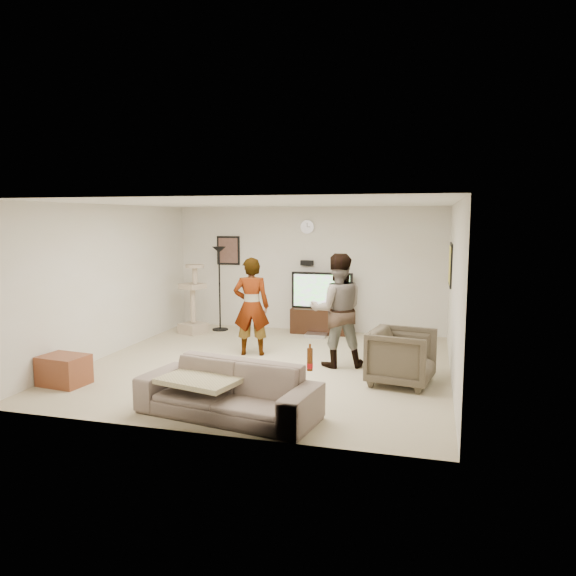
% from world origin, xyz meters
% --- Properties ---
extents(floor, '(5.50, 5.50, 0.02)m').
position_xyz_m(floor, '(0.00, 0.00, -0.01)').
color(floor, tan).
rests_on(floor, ground).
extents(ceiling, '(5.50, 5.50, 0.02)m').
position_xyz_m(ceiling, '(0.00, 0.00, 2.51)').
color(ceiling, white).
rests_on(ceiling, wall_back).
extents(wall_back, '(5.50, 0.04, 2.50)m').
position_xyz_m(wall_back, '(0.00, 2.75, 1.25)').
color(wall_back, beige).
rests_on(wall_back, floor).
extents(wall_front, '(5.50, 0.04, 2.50)m').
position_xyz_m(wall_front, '(0.00, -2.75, 1.25)').
color(wall_front, beige).
rests_on(wall_front, floor).
extents(wall_left, '(0.04, 5.50, 2.50)m').
position_xyz_m(wall_left, '(-2.75, 0.00, 1.25)').
color(wall_left, beige).
rests_on(wall_left, floor).
extents(wall_right, '(0.04, 5.50, 2.50)m').
position_xyz_m(wall_right, '(2.75, 0.00, 1.25)').
color(wall_right, beige).
rests_on(wall_right, floor).
extents(wall_clock, '(0.26, 0.04, 0.26)m').
position_xyz_m(wall_clock, '(0.00, 2.72, 2.10)').
color(wall_clock, white).
rests_on(wall_clock, wall_back).
extents(wall_speaker, '(0.25, 0.10, 0.10)m').
position_xyz_m(wall_speaker, '(0.00, 2.69, 1.38)').
color(wall_speaker, black).
rests_on(wall_speaker, wall_back).
extents(picture_back, '(0.42, 0.03, 0.52)m').
position_xyz_m(picture_back, '(-1.70, 2.73, 1.60)').
color(picture_back, brown).
rests_on(picture_back, wall_back).
extents(picture_right, '(0.03, 0.78, 0.62)m').
position_xyz_m(picture_right, '(2.73, 1.60, 1.50)').
color(picture_right, '#E0CD4B').
rests_on(picture_right, wall_right).
extents(tv_stand, '(1.19, 0.45, 0.50)m').
position_xyz_m(tv_stand, '(0.35, 2.50, 0.25)').
color(tv_stand, black).
rests_on(tv_stand, floor).
extents(console_box, '(0.40, 0.30, 0.07)m').
position_xyz_m(console_box, '(0.32, 2.11, 0.04)').
color(console_box, silver).
rests_on(console_box, floor).
extents(tv, '(1.21, 0.08, 0.72)m').
position_xyz_m(tv, '(0.35, 2.50, 0.86)').
color(tv, black).
rests_on(tv, tv_stand).
extents(tv_screen, '(1.11, 0.01, 0.63)m').
position_xyz_m(tv_screen, '(0.35, 2.46, 0.86)').
color(tv_screen, '#51FA41').
rests_on(tv_screen, tv).
extents(floor_lamp, '(0.32, 0.32, 1.69)m').
position_xyz_m(floor_lamp, '(-1.71, 2.25, 0.85)').
color(floor_lamp, black).
rests_on(floor_lamp, floor).
extents(cat_tree, '(0.58, 0.58, 1.39)m').
position_xyz_m(cat_tree, '(-2.11, 1.83, 0.69)').
color(cat_tree, tan).
rests_on(cat_tree, floor).
extents(person_left, '(0.68, 0.53, 1.64)m').
position_xyz_m(person_left, '(-0.44, 0.54, 0.82)').
color(person_left, gray).
rests_on(person_left, floor).
extents(person_right, '(1.01, 0.89, 1.75)m').
position_xyz_m(person_right, '(1.05, 0.24, 0.87)').
color(person_right, '#2F3B9C').
rests_on(person_right, floor).
extents(sofa, '(2.22, 1.17, 0.61)m').
position_xyz_m(sofa, '(0.21, -2.20, 0.31)').
color(sofa, '#6F6058').
rests_on(sofa, floor).
extents(throw_blanket, '(1.04, 0.89, 0.06)m').
position_xyz_m(throw_blanket, '(-0.11, -2.20, 0.42)').
color(throw_blanket, tan).
rests_on(throw_blanket, sofa).
extents(beer_bottle, '(0.06, 0.06, 0.25)m').
position_xyz_m(beer_bottle, '(1.18, -2.20, 0.74)').
color(beer_bottle, '#59290A').
rests_on(beer_bottle, sofa).
extents(armchair, '(0.97, 0.95, 0.77)m').
position_xyz_m(armchair, '(2.07, -0.45, 0.38)').
color(armchair, '#473E31').
rests_on(armchair, floor).
extents(side_table, '(0.66, 0.53, 0.41)m').
position_xyz_m(side_table, '(-2.40, -1.68, 0.20)').
color(side_table, brown).
rests_on(side_table, floor).
extents(toy_ball, '(0.09, 0.09, 0.09)m').
position_xyz_m(toy_ball, '(-0.96, -0.23, 0.04)').
color(toy_ball, '#165C8D').
rests_on(toy_ball, floor).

